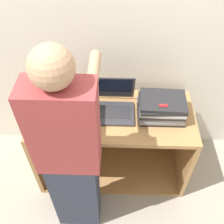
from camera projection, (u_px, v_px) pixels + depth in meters
The scene contains 8 objects.
ground_plane at pixel (111, 195), 2.44m from camera, with size 12.00×12.00×0.00m, color #9E9384.
wall_back at pixel (114, 40), 2.06m from camera, with size 8.00×0.05×2.40m.
cart at pixel (113, 137), 2.42m from camera, with size 1.32×0.60×0.78m.
laptop_open at pixel (113, 105), 2.09m from camera, with size 0.35×0.32×0.27m.
laptop_stack_left at pixel (65, 109), 2.07m from camera, with size 0.36×0.27×0.10m.
laptop_stack_right at pixel (161, 108), 2.02m from camera, with size 0.37×0.27×0.17m.
person at pixel (70, 158), 1.71m from camera, with size 0.40×0.53×1.70m.
inventory_tag at pixel (163, 106), 1.91m from camera, with size 0.06×0.02×0.01m.
Camera 1 is at (0.04, -1.14, 2.30)m, focal length 42.00 mm.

